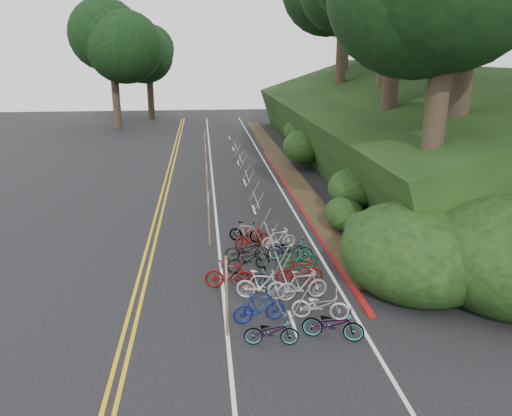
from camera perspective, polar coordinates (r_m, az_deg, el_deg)
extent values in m
plane|color=black|center=(17.77, -6.98, -10.24)|extent=(120.00, 120.00, 0.00)
cube|color=gold|center=(27.16, -11.31, -0.53)|extent=(0.12, 80.00, 0.01)
cube|color=gold|center=(27.13, -10.68, -0.51)|extent=(0.12, 80.00, 0.01)
cube|color=silver|center=(27.04, -4.66, -0.32)|extent=(0.12, 80.00, 0.01)
cube|color=silver|center=(27.45, 4.14, -0.04)|extent=(0.12, 80.00, 0.01)
cube|color=silver|center=(16.23, 4.24, -13.00)|extent=(0.10, 1.60, 0.01)
cube|color=silver|center=(21.56, 1.42, -4.97)|extent=(0.10, 1.60, 0.01)
cube|color=silver|center=(27.16, -0.23, -0.18)|extent=(0.10, 1.60, 0.01)
cube|color=silver|center=(32.91, -1.30, 2.96)|extent=(0.10, 1.60, 0.01)
cube|color=silver|center=(38.73, -2.06, 5.16)|extent=(0.10, 1.60, 0.01)
cube|color=silver|center=(44.60, -2.62, 6.78)|extent=(0.10, 1.60, 0.01)
cube|color=silver|center=(50.50, -3.05, 8.02)|extent=(0.10, 1.60, 0.01)
cube|color=maroon|center=(29.40, 4.42, 1.24)|extent=(0.25, 28.00, 0.10)
cube|color=black|center=(40.31, 13.01, 9.25)|extent=(12.32, 44.00, 9.11)
cube|color=#382819|center=(39.08, 2.80, 5.37)|extent=(1.40, 44.00, 0.16)
ellipsoid|color=#284C19|center=(21.18, 12.87, -2.83)|extent=(2.00, 2.80, 1.60)
ellipsoid|color=#284C19|center=(25.80, 11.13, 2.11)|extent=(2.60, 3.64, 2.08)
ellipsoid|color=#284C19|center=(31.63, 10.13, 5.79)|extent=(2.20, 3.08, 1.76)
ellipsoid|color=#284C19|center=(37.11, 5.46, 7.00)|extent=(3.00, 4.20, 2.40)
ellipsoid|color=#284C19|center=(43.02, 4.80, 8.67)|extent=(2.40, 3.36, 1.92)
ellipsoid|color=#284C19|center=(47.06, 5.49, 10.24)|extent=(2.80, 3.92, 2.24)
ellipsoid|color=#284C19|center=(23.87, 10.13, -0.71)|extent=(1.80, 2.52, 1.44)
ellipsoid|color=#284C19|center=(35.53, 9.66, 8.07)|extent=(3.20, 4.48, 2.56)
ellipsoid|color=black|center=(19.24, 17.53, -4.77)|extent=(5.28, 6.16, 3.52)
ellipsoid|color=black|center=(19.75, 26.77, -4.63)|extent=(6.24, 7.28, 4.16)
cylinder|color=#2D2319|center=(21.15, 19.46, 6.41)|extent=(0.86, 0.86, 6.67)
cylinder|color=#2D2319|center=(24.67, 22.43, 13.11)|extent=(0.94, 0.94, 8.21)
cylinder|color=#2D2319|center=(29.75, 15.08, 13.24)|extent=(0.91, 0.91, 7.70)
cylinder|color=#2D2319|center=(38.07, 14.50, 15.90)|extent=(0.97, 0.97, 8.72)
cylinder|color=#2D2319|center=(45.42, 9.61, 14.87)|extent=(0.88, 0.88, 7.18)
cylinder|color=#2D2319|center=(53.77, 10.01, 16.50)|extent=(0.94, 0.94, 8.21)
cylinder|color=#2D2319|center=(58.73, -15.70, 12.01)|extent=(0.86, 0.86, 6.67)
ellipsoid|color=black|center=(58.54, -16.20, 17.92)|extent=(9.12, 9.12, 8.67)
cylinder|color=#2D2319|center=(66.27, -11.97, 12.59)|extent=(0.83, 0.83, 6.16)
ellipsoid|color=black|center=(66.08, -12.27, 17.32)|extent=(7.98, 7.98, 7.58)
cylinder|color=gray|center=(16.87, 2.97, -7.12)|extent=(0.05, 3.15, 0.05)
cylinder|color=gray|center=(15.80, 2.77, -11.38)|extent=(0.61, 0.04, 1.19)
cylinder|color=gray|center=(15.88, 4.80, -11.25)|extent=(0.61, 0.04, 1.19)
cylinder|color=gray|center=(18.41, 1.36, -6.98)|extent=(0.61, 0.04, 1.19)
cylinder|color=gray|center=(18.49, 3.09, -6.90)|extent=(0.61, 0.04, 1.19)
cylinder|color=gray|center=(20.20, 1.53, -3.05)|extent=(0.05, 3.00, 0.05)
cylinder|color=gray|center=(19.10, 1.23, -6.16)|extent=(0.58, 0.04, 1.13)
cylinder|color=gray|center=(19.17, 2.90, -6.08)|extent=(0.58, 0.04, 1.13)
cylinder|color=gray|center=(21.67, 0.29, -3.22)|extent=(0.58, 0.04, 1.13)
cylinder|color=gray|center=(21.74, 1.76, -3.16)|extent=(0.58, 0.04, 1.13)
cylinder|color=gray|center=(24.91, 0.01, 0.95)|extent=(0.05, 3.00, 0.05)
cylinder|color=gray|center=(23.73, -0.30, -1.36)|extent=(0.58, 0.04, 1.13)
cylinder|color=gray|center=(23.79, 1.04, -1.31)|extent=(0.58, 0.04, 1.13)
cylinder|color=gray|center=(26.39, -0.91, 0.59)|extent=(0.58, 0.04, 1.13)
cylinder|color=gray|center=(26.44, 0.29, 0.62)|extent=(0.58, 0.04, 1.13)
cylinder|color=gray|center=(29.72, -1.02, 3.66)|extent=(0.05, 3.00, 0.05)
cylinder|color=gray|center=(28.49, -1.32, 1.86)|extent=(0.58, 0.04, 1.13)
cylinder|color=gray|center=(28.54, -0.20, 1.89)|extent=(0.58, 0.04, 1.13)
cylinder|color=gray|center=(31.19, -1.75, 3.23)|extent=(0.58, 0.04, 1.13)
cylinder|color=gray|center=(31.24, -0.73, 3.25)|extent=(0.58, 0.04, 1.13)
cylinder|color=gray|center=(34.58, -1.76, 5.61)|extent=(0.05, 3.00, 0.05)
cylinder|color=gray|center=(33.32, -2.05, 4.15)|extent=(0.58, 0.04, 1.13)
cylinder|color=gray|center=(33.37, -1.08, 4.17)|extent=(0.58, 0.04, 1.13)
cylinder|color=gray|center=(36.05, -2.37, 5.16)|extent=(0.58, 0.04, 1.13)
cylinder|color=gray|center=(36.09, -1.48, 5.18)|extent=(0.58, 0.04, 1.13)
cylinder|color=gray|center=(39.48, -2.32, 7.08)|extent=(0.05, 3.00, 0.05)
cylinder|color=gray|center=(38.20, -2.59, 5.85)|extent=(0.58, 0.04, 1.13)
cylinder|color=gray|center=(38.23, -1.75, 5.87)|extent=(0.58, 0.04, 1.13)
cylinder|color=gray|center=(40.94, -2.84, 6.63)|extent=(0.58, 0.04, 1.13)
cylinder|color=gray|center=(40.97, -2.06, 6.65)|extent=(0.58, 0.04, 1.13)
cylinder|color=brown|center=(14.98, -3.37, -10.09)|extent=(0.08, 0.08, 2.60)
cube|color=silver|center=(14.57, -3.44, -6.78)|extent=(0.02, 0.40, 0.50)
cylinder|color=brown|center=(21.89, -5.40, -1.21)|extent=(0.08, 0.08, 2.50)
cube|color=silver|center=(21.62, -5.47, 1.05)|extent=(0.02, 0.40, 0.50)
cylinder|color=brown|center=(27.65, -5.61, 2.74)|extent=(0.08, 0.08, 2.50)
cube|color=silver|center=(27.44, -5.66, 4.56)|extent=(0.02, 0.40, 0.50)
cylinder|color=brown|center=(33.49, -5.74, 5.32)|extent=(0.08, 0.08, 2.50)
cube|color=silver|center=(33.31, -5.79, 6.83)|extent=(0.02, 0.40, 0.50)
cylinder|color=brown|center=(39.38, -5.84, 7.13)|extent=(0.08, 0.08, 2.50)
cube|color=silver|center=(39.23, -5.88, 8.42)|extent=(0.02, 0.40, 0.50)
imported|color=maroon|center=(18.16, -3.05, -7.58)|extent=(0.84, 1.88, 1.09)
imported|color=slate|center=(14.97, 1.78, -13.93)|extent=(0.73, 1.66, 0.85)
imported|color=slate|center=(15.37, 8.79, -12.98)|extent=(1.22, 1.96, 0.97)
imported|color=navy|center=(16.04, 0.38, -11.26)|extent=(0.75, 1.77, 1.03)
imported|color=beige|center=(16.35, 7.37, -10.95)|extent=(1.06, 1.94, 0.97)
imported|color=beige|center=(17.38, 0.64, -8.78)|extent=(0.89, 1.85, 1.07)
imported|color=#9E9EA3|center=(17.42, 5.31, -8.76)|extent=(0.75, 1.87, 1.09)
imported|color=slate|center=(18.21, -0.38, -7.90)|extent=(1.09, 1.72, 0.85)
imported|color=maroon|center=(18.45, 4.99, -7.28)|extent=(0.56, 1.76, 1.05)
imported|color=black|center=(19.57, -0.86, -5.86)|extent=(1.15, 1.92, 0.95)
imported|color=#144C1E|center=(19.81, 4.82, -5.62)|extent=(0.63, 1.63, 0.95)
imported|color=black|center=(20.43, -1.02, -4.81)|extent=(0.70, 1.85, 0.96)
imported|color=slate|center=(20.50, 3.91, -4.76)|extent=(1.07, 1.95, 0.97)
imported|color=maroon|center=(21.70, -0.50, -3.42)|extent=(1.03, 1.70, 0.99)
imported|color=beige|center=(21.68, 2.61, -3.53)|extent=(0.78, 1.63, 0.94)
imported|color=slate|center=(22.46, -1.17, -2.75)|extent=(0.96, 1.61, 0.94)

